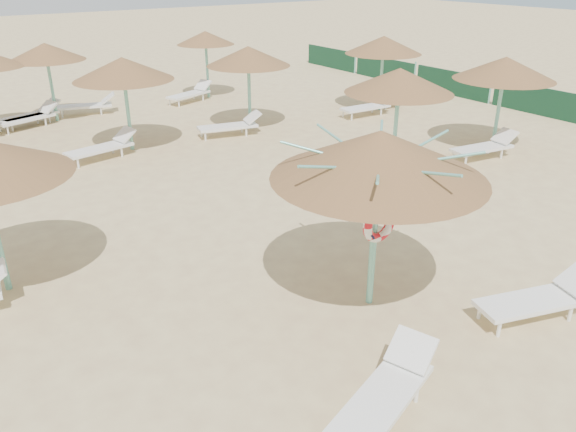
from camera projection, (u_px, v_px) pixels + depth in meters
ground at (364, 319)px, 8.95m from camera, size 120.00×120.00×0.00m
main_palapa at (379, 156)px, 8.34m from camera, size 3.30×3.30×2.96m
lounger_main_a at (387, 391)px, 6.99m from camera, size 2.04×1.19×0.71m
lounger_main_b at (541, 298)px, 8.87m from camera, size 2.10×1.18×0.73m
palapa_field at (188, 69)px, 16.33m from camera, size 18.49×13.85×2.72m
windbreak_fence at (453, 83)px, 23.48m from camera, size 0.08×19.84×1.10m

